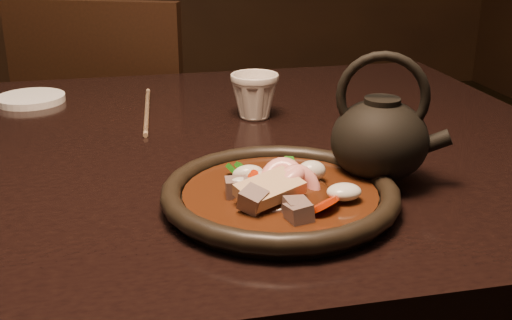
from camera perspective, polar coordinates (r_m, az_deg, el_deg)
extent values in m
cube|color=black|center=(0.96, -18.86, -0.64)|extent=(1.60, 0.90, 0.04)
cylinder|color=black|center=(1.57, 11.57, -6.45)|extent=(0.06, 0.06, 0.71)
cube|color=black|center=(1.75, -10.81, -0.65)|extent=(0.55, 0.55, 0.04)
cylinder|color=black|center=(1.94, -3.86, -5.36)|extent=(0.04, 0.04, 0.41)
cylinder|color=black|center=(1.65, -6.70, -10.52)|extent=(0.04, 0.04, 0.41)
cylinder|color=black|center=(2.05, -13.23, -4.49)|extent=(0.04, 0.04, 0.41)
cylinder|color=black|center=(1.77, -17.48, -9.10)|extent=(0.04, 0.04, 0.41)
cube|color=black|center=(1.51, -13.93, 5.26)|extent=(0.38, 0.18, 0.44)
cylinder|color=black|center=(0.74, 2.14, -3.70)|extent=(0.25, 0.25, 0.01)
torus|color=black|center=(0.74, 2.16, -2.87)|extent=(0.28, 0.28, 0.02)
cylinder|color=#351709|center=(0.74, 2.15, -3.15)|extent=(0.23, 0.23, 0.01)
ellipsoid|color=#351709|center=(0.74, 2.15, -3.15)|extent=(0.13, 0.12, 0.04)
torus|color=#FFAEA1|center=(0.75, 2.35, -2.01)|extent=(0.07, 0.07, 0.05)
torus|color=#FFAEA1|center=(0.73, 3.73, -2.92)|extent=(0.06, 0.04, 0.06)
torus|color=#FFAEA1|center=(0.73, 2.24, -2.07)|extent=(0.08, 0.08, 0.05)
cube|color=#7D645B|center=(0.68, -0.27, -3.56)|extent=(0.04, 0.04, 0.03)
cube|color=#7D645B|center=(0.68, 3.60, -4.37)|extent=(0.03, 0.03, 0.02)
cube|color=#7D645B|center=(0.67, 3.82, -4.81)|extent=(0.03, 0.03, 0.03)
cube|color=#7D645B|center=(0.71, 2.58, -3.58)|extent=(0.04, 0.03, 0.03)
cube|color=#7D645B|center=(0.72, -1.76, -2.49)|extent=(0.03, 0.03, 0.02)
cube|color=#7D645B|center=(0.71, -0.22, -2.81)|extent=(0.03, 0.03, 0.02)
cylinder|color=red|center=(0.75, 3.83, -1.57)|extent=(0.04, 0.04, 0.03)
cylinder|color=red|center=(0.73, 0.11, -1.83)|extent=(0.05, 0.05, 0.03)
cylinder|color=red|center=(0.73, 2.48, -2.42)|extent=(0.05, 0.05, 0.04)
cylinder|color=red|center=(0.74, 2.58, -2.40)|extent=(0.05, 0.04, 0.04)
cylinder|color=red|center=(0.69, 6.14, -3.94)|extent=(0.06, 0.06, 0.03)
cube|color=#1D6613|center=(0.73, 1.74, -2.83)|extent=(0.03, 0.04, 0.01)
cube|color=#1D6613|center=(0.80, 3.26, -0.63)|extent=(0.01, 0.04, 0.02)
cube|color=#1D6613|center=(0.78, -1.51, -1.43)|extent=(0.03, 0.03, 0.03)
cube|color=#1D6613|center=(0.73, -0.40, -2.73)|extent=(0.03, 0.04, 0.02)
cube|color=#1D6613|center=(0.77, -0.69, -1.22)|extent=(0.03, 0.04, 0.03)
cube|color=#1D6613|center=(0.74, 1.19, -1.60)|extent=(0.04, 0.02, 0.01)
ellipsoid|color=beige|center=(0.77, -0.68, -1.29)|extent=(0.04, 0.02, 0.02)
ellipsoid|color=beige|center=(0.76, 4.96, -0.97)|extent=(0.03, 0.03, 0.02)
ellipsoid|color=beige|center=(0.74, 2.31, -2.04)|extent=(0.03, 0.03, 0.02)
ellipsoid|color=beige|center=(0.72, -1.47, -2.47)|extent=(0.03, 0.02, 0.02)
ellipsoid|color=beige|center=(0.72, 7.84, -2.82)|extent=(0.04, 0.03, 0.02)
ellipsoid|color=beige|center=(0.74, 2.26, -2.51)|extent=(0.04, 0.03, 0.03)
ellipsoid|color=beige|center=(0.75, 0.62, -1.85)|extent=(0.03, 0.03, 0.02)
cube|color=#D5B07F|center=(0.70, 1.22, -2.57)|extent=(0.08, 0.07, 0.03)
cylinder|color=white|center=(1.23, -19.38, 5.15)|extent=(0.12, 0.12, 0.01)
imported|color=silver|center=(1.06, -0.12, 5.86)|extent=(0.09, 0.08, 0.08)
cylinder|color=#9D7B59|center=(1.11, -9.67, 4.26)|extent=(0.03, 0.25, 0.01)
cylinder|color=#9D7B59|center=(1.12, -9.66, 4.45)|extent=(0.03, 0.25, 0.01)
ellipsoid|color=black|center=(0.81, 10.92, 1.71)|extent=(0.12, 0.12, 0.10)
cylinder|color=black|center=(0.79, 11.14, 4.80)|extent=(0.04, 0.04, 0.02)
cylinder|color=black|center=(0.81, 15.19, 1.41)|extent=(0.06, 0.04, 0.04)
torus|color=black|center=(0.79, 11.20, 5.50)|extent=(0.11, 0.06, 0.11)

